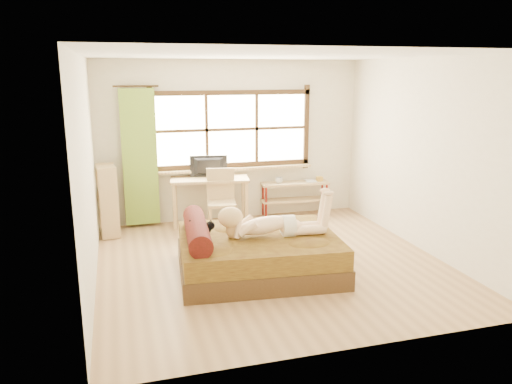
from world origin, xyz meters
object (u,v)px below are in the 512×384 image
object	(u,v)px
desk	(210,184)
bookshelf	(108,201)
kitten	(200,229)
pipe_shelf	(296,191)
woman	(271,213)
bed	(255,253)
chair	(221,197)

from	to	relation	value
desk	bookshelf	world-z (taller)	bookshelf
kitten	pipe_shelf	xyz separation A→B (m)	(2.08, 2.23, -0.17)
woman	bookshelf	size ratio (longest dim) A/B	1.25
bed	bookshelf	distance (m)	2.73
woman	pipe_shelf	distance (m)	2.70
kitten	bookshelf	distance (m)	2.25
bed	chair	xyz separation A→B (m)	(-0.04, 1.85, 0.29)
woman	bookshelf	distance (m)	2.90
woman	kitten	xyz separation A→B (m)	(-0.87, 0.15, -0.18)
bed	desk	size ratio (longest dim) A/B	1.58
kitten	chair	world-z (taller)	chair
chair	bookshelf	world-z (taller)	bookshelf
desk	chair	world-z (taller)	chair
woman	pipe_shelf	xyz separation A→B (m)	(1.21, 2.38, -0.35)
bed	bookshelf	size ratio (longest dim) A/B	1.92
bed	kitten	xyz separation A→B (m)	(-0.67, 0.10, 0.35)
kitten	woman	bearing A→B (deg)	-4.50
bed	chair	distance (m)	1.87
chair	pipe_shelf	size ratio (longest dim) A/B	0.82
bed	woman	size ratio (longest dim) A/B	1.53
woman	chair	xyz separation A→B (m)	(-0.24, 1.90, -0.24)
bed	desk	distance (m)	2.25
pipe_shelf	bookshelf	xyz separation A→B (m)	(-3.19, -0.27, 0.12)
bed	desk	bearing A→B (deg)	99.22
desk	bookshelf	xyz separation A→B (m)	(-1.63, -0.15, -0.13)
pipe_shelf	bookshelf	bearing A→B (deg)	-171.10
kitten	desk	xyz separation A→B (m)	(0.52, 2.11, 0.08)
kitten	bed	bearing A→B (deg)	-2.82
bed	kitten	bearing A→B (deg)	177.18
desk	chair	bearing A→B (deg)	-63.98
desk	woman	bearing A→B (deg)	-72.68
kitten	desk	distance (m)	2.18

